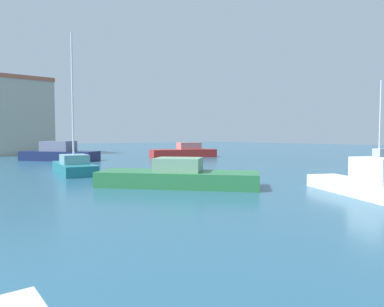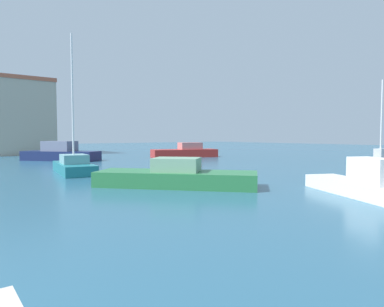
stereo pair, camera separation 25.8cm
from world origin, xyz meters
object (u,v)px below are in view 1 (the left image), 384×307
motorboat_white_behind_lamppost (366,184)px  motorboat_green_far_right (178,177)px  sailboat_grey_mid_harbor (380,159)px  motorboat_navy_distant_east (59,153)px  motorboat_red_outer_mooring (184,152)px  sailboat_teal_center_channel (74,165)px

motorboat_white_behind_lamppost → motorboat_green_far_right: 8.45m
sailboat_grey_mid_harbor → motorboat_navy_distant_east: size_ratio=0.96×
sailboat_grey_mid_harbor → motorboat_red_outer_mooring: (-6.67, 19.02, 0.07)m
motorboat_red_outer_mooring → sailboat_teal_center_channel: (-15.95, -9.00, -0.09)m
motorboat_white_behind_lamppost → sailboat_teal_center_channel: 17.57m
motorboat_white_behind_lamppost → motorboat_green_far_right: motorboat_white_behind_lamppost is taller
motorboat_navy_distant_east → motorboat_white_behind_lamppost: 28.93m
motorboat_red_outer_mooring → motorboat_green_far_right: motorboat_red_outer_mooring is taller
sailboat_teal_center_channel → motorboat_white_behind_lamppost: bearing=-67.4°
motorboat_white_behind_lamppost → sailboat_teal_center_channel: sailboat_teal_center_channel is taller
sailboat_grey_mid_harbor → motorboat_red_outer_mooring: 20.15m
sailboat_grey_mid_harbor → motorboat_green_far_right: bearing=177.6°
motorboat_navy_distant_east → motorboat_red_outer_mooring: 13.68m
motorboat_white_behind_lamppost → motorboat_green_far_right: (-4.63, 7.06, -0.03)m
sailboat_grey_mid_harbor → motorboat_navy_distant_east: (-19.92, 22.44, 0.18)m
motorboat_navy_distant_east → motorboat_red_outer_mooring: motorboat_navy_distant_east is taller
motorboat_white_behind_lamppost → motorboat_red_outer_mooring: bearing=70.0°
motorboat_red_outer_mooring → sailboat_grey_mid_harbor: bearing=-70.7°
motorboat_white_behind_lamppost → motorboat_green_far_right: bearing=123.3°
motorboat_navy_distant_east → sailboat_teal_center_channel: bearing=-102.3°
sailboat_teal_center_channel → motorboat_red_outer_mooring: bearing=29.4°
motorboat_green_far_right → sailboat_teal_center_channel: (-2.11, 9.16, 0.04)m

